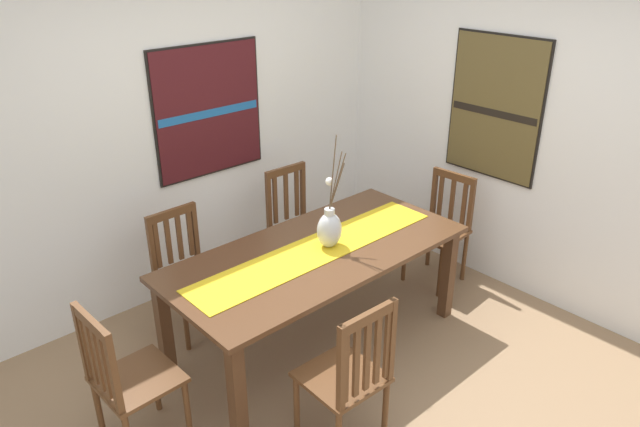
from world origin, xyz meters
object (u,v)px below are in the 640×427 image
centerpiece_vase (329,228)px  chair_0 (186,269)px  dining_table (317,262)px  chair_3 (350,375)px  chair_4 (296,225)px  chair_1 (441,227)px  painting_on_side_wall (495,108)px  painting_on_back_wall (208,111)px  chair_2 (126,378)px

centerpiece_vase → chair_0: bearing=128.2°
dining_table → chair_3: size_ratio=2.12×
dining_table → chair_4: (0.50, 0.81, -0.17)m
centerpiece_vase → chair_3: 1.08m
chair_0 → centerpiece_vase: bearing=-51.8°
chair_1 → painting_on_side_wall: bearing=-25.0°
dining_table → chair_1: 1.38m
chair_4 → painting_on_back_wall: painting_on_back_wall is taller
dining_table → painting_on_side_wall: bearing=-5.9°
chair_1 → chair_3: size_ratio=0.94×
dining_table → centerpiece_vase: bearing=-11.4°
painting_on_side_wall → painting_on_back_wall: bearing=138.2°
chair_0 → chair_1: chair_1 is taller
chair_1 → chair_2: bearing=179.9°
chair_0 → chair_3: bearing=-88.3°
chair_2 → painting_on_back_wall: painting_on_back_wall is taller
painting_on_side_wall → chair_4: bearing=140.9°
dining_table → chair_3: 0.98m
chair_0 → painting_on_side_wall: size_ratio=0.82×
chair_3 → chair_1: bearing=23.2°
chair_3 → chair_2: bearing=138.2°
chair_4 → painting_on_side_wall: painting_on_side_wall is taller
chair_4 → painting_on_back_wall: size_ratio=0.95×
chair_4 → centerpiece_vase: bearing=-115.9°
dining_table → chair_1: size_ratio=2.25×
centerpiece_vase → chair_2: (-1.51, 0.01, -0.40)m
chair_2 → chair_4: chair_4 is taller
chair_2 → chair_3: 1.22m
dining_table → painting_on_back_wall: painting_on_back_wall is taller
chair_0 → chair_1: (1.93, -0.82, -0.00)m
chair_2 → chair_0: bearing=43.6°
chair_2 → painting_on_side_wall: size_ratio=0.86×
chair_0 → painting_on_side_wall: painting_on_side_wall is taller
dining_table → chair_2: size_ratio=2.18×
chair_0 → chair_4: bearing=0.1°
centerpiece_vase → chair_4: 1.01m
dining_table → chair_2: (-1.41, -0.01, -0.17)m
dining_table → chair_3: chair_3 is taller
dining_table → painting_on_back_wall: size_ratio=2.04×
painting_on_back_wall → centerpiece_vase: bearing=-87.9°
chair_4 → chair_0: bearing=-179.9°
centerpiece_vase → painting_on_back_wall: 1.44m
chair_3 → dining_table: bearing=58.5°
chair_0 → chair_3: chair_3 is taller
painting_on_side_wall → dining_table: bearing=174.1°
chair_0 → chair_4: (1.05, 0.00, 0.01)m
painting_on_side_wall → chair_2: bearing=177.0°
painting_on_back_wall → painting_on_side_wall: bearing=-41.8°
chair_1 → centerpiece_vase: bearing=-180.0°
painting_on_side_wall → chair_1: bearing=155.0°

